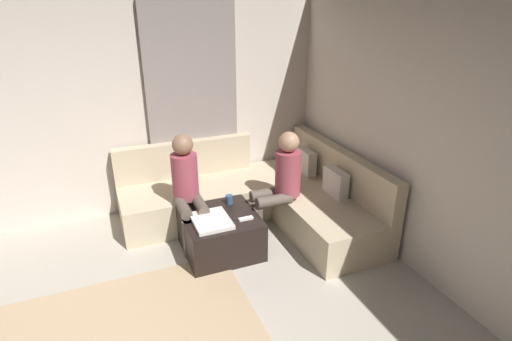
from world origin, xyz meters
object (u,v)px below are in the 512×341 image
person_on_couch_back (280,181)px  coffee_mug (229,199)px  person_on_couch_side (188,186)px  sectional_couch (261,197)px  game_remote (246,219)px  ottoman (220,233)px

person_on_couch_back → coffee_mug: bearing=75.4°
coffee_mug → person_on_couch_side: bearing=-104.0°
sectional_couch → person_on_couch_back: size_ratio=2.12×
sectional_couch → person_on_couch_back: (0.39, 0.06, 0.38)m
coffee_mug → person_on_couch_side: size_ratio=0.08×
person_on_couch_side → coffee_mug: bearing=166.0°
game_remote → person_on_couch_back: size_ratio=0.12×
sectional_couch → ottoman: bearing=-54.5°
sectional_couch → person_on_couch_side: 0.99m
ottoman → coffee_mug: bearing=140.7°
coffee_mug → game_remote: coffee_mug is taller
sectional_couch → ottoman: (0.47, -0.66, -0.07)m
ottoman → game_remote: (0.18, 0.22, 0.22)m
coffee_mug → person_on_couch_back: person_on_couch_back is taller
game_remote → ottoman: bearing=-129.3°
coffee_mug → sectional_couch: bearing=117.7°
sectional_couch → coffee_mug: size_ratio=26.84×
person_on_couch_back → person_on_couch_side: (-0.24, -0.96, 0.00)m
sectional_couch → person_on_couch_back: person_on_couch_back is taller
sectional_couch → person_on_couch_side: size_ratio=2.12×
sectional_couch → game_remote: sectional_couch is taller
sectional_couch → game_remote: (0.65, -0.44, 0.15)m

